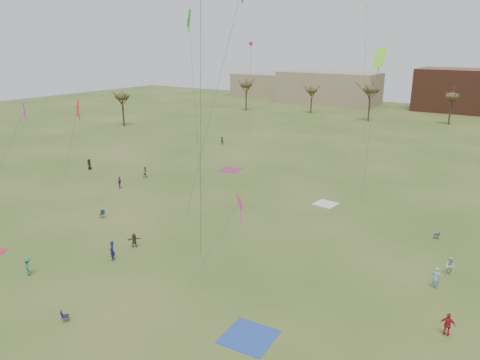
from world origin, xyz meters
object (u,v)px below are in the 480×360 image
Objects in this scene: flyer_near_right at (112,251)px; spectator_fore_a at (448,324)px; flyer_near_center at (28,266)px; camp_chair_left at (102,215)px; camp_chair_center at (65,318)px; camp_chair_right at (437,236)px.

flyer_near_right reaches higher than spectator_fore_a.
camp_chair_left is at bearing -43.07° from flyer_near_center.
camp_chair_center is (14.08, -15.00, 0.00)m from camp_chair_left.
spectator_fore_a is at bearing -112.29° from camp_chair_center.
spectator_fore_a is at bearing 58.12° from flyer_near_right.
camp_chair_center and camp_chair_right have the same top height.
camp_chair_left is (-5.54, 12.53, -0.57)m from flyer_near_center.
camp_chair_center is 1.00× the size of camp_chair_right.
camp_chair_left is at bearing -71.13° from camp_chair_right.
flyer_near_center reaches higher than camp_chair_left.
flyer_near_center is at bearing 16.12° from spectator_fore_a.
flyer_near_right reaches higher than camp_chair_left.
flyer_near_right is (3.79, 6.02, 0.12)m from flyer_near_center.
flyer_near_center is at bearing -74.66° from flyer_near_right.
camp_chair_right is at bearing -79.70° from spectator_fore_a.
flyer_near_right reaches higher than camp_chair_center.
flyer_near_right is at bearing -56.28° from camp_chair_left.
flyer_near_center is 7.12m from flyer_near_right.
flyer_near_center is 0.88× the size of flyer_near_right.
spectator_fore_a is 37.33m from camp_chair_left.
camp_chair_right is (33.21, 15.52, 0.00)m from camp_chair_left.
spectator_fore_a is 1.98× the size of camp_chair_left.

